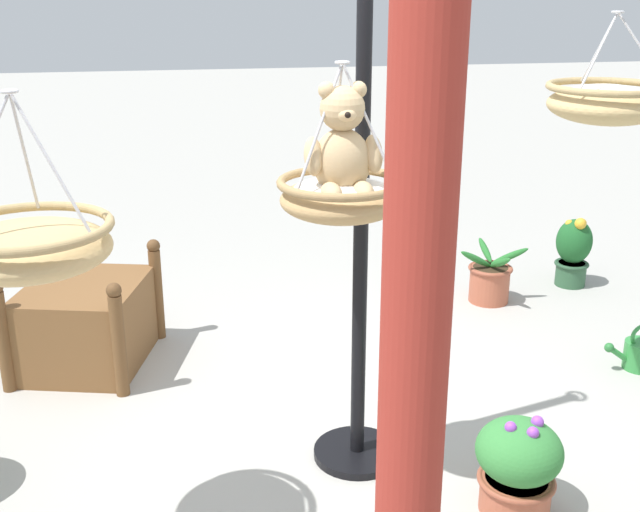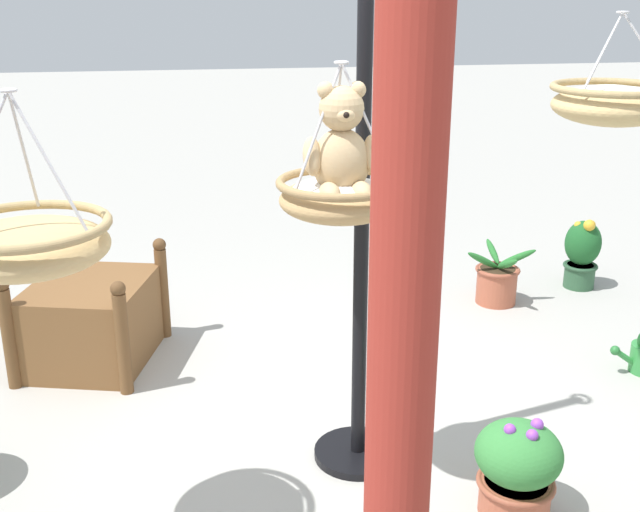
{
  "view_description": "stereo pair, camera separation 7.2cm",
  "coord_description": "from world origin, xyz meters",
  "px_view_note": "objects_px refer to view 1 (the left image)",
  "views": [
    {
      "loc": [
        0.58,
        3.33,
        2.26
      ],
      "look_at": [
        -0.04,
        0.11,
        1.12
      ],
      "focal_mm": 43.54,
      "sensor_mm": 36.0,
      "label": 1
    },
    {
      "loc": [
        0.51,
        3.34,
        2.26
      ],
      "look_at": [
        -0.04,
        0.11,
        1.12
      ],
      "focal_mm": 43.54,
      "sensor_mm": 36.0,
      "label": 2
    }
  ],
  "objects_px": {
    "hanging_basket_with_teddy": "(341,196)",
    "greenhouse_pillar_left": "(415,331)",
    "hanging_basket_left_high": "(607,101)",
    "potted_plant_fern_front": "(490,279)",
    "hanging_basket_right_low": "(29,245)",
    "potted_plant_bushy_green": "(518,465)",
    "display_pole_central": "(360,303)",
    "watering_can": "(639,353)",
    "potted_plant_trailing_ivy": "(573,251)",
    "teddy_bear": "(343,149)",
    "wooden_planter_box": "(86,320)"
  },
  "relations": [
    {
      "from": "potted_plant_bushy_green",
      "to": "watering_can",
      "type": "bearing_deg",
      "value": -139.18
    },
    {
      "from": "teddy_bear",
      "to": "potted_plant_trailing_ivy",
      "type": "distance_m",
      "value": 3.58
    },
    {
      "from": "display_pole_central",
      "to": "hanging_basket_with_teddy",
      "type": "bearing_deg",
      "value": 59.04
    },
    {
      "from": "hanging_basket_with_teddy",
      "to": "potted_plant_bushy_green",
      "type": "distance_m",
      "value": 1.45
    },
    {
      "from": "potted_plant_fern_front",
      "to": "potted_plant_bushy_green",
      "type": "bearing_deg",
      "value": 70.14
    },
    {
      "from": "wooden_planter_box",
      "to": "potted_plant_fern_front",
      "type": "xyz_separation_m",
      "value": [
        -2.89,
        -0.48,
        -0.11
      ]
    },
    {
      "from": "potted_plant_bushy_green",
      "to": "display_pole_central",
      "type": "bearing_deg",
      "value": -42.69
    },
    {
      "from": "hanging_basket_right_low",
      "to": "display_pole_central",
      "type": "bearing_deg",
      "value": -159.3
    },
    {
      "from": "display_pole_central",
      "to": "potted_plant_bushy_green",
      "type": "xyz_separation_m",
      "value": [
        -0.6,
        0.56,
        -0.6
      ]
    },
    {
      "from": "potted_plant_bushy_green",
      "to": "teddy_bear",
      "type": "bearing_deg",
      "value": -20.67
    },
    {
      "from": "teddy_bear",
      "to": "potted_plant_fern_front",
      "type": "relative_size",
      "value": 0.84
    },
    {
      "from": "hanging_basket_left_high",
      "to": "greenhouse_pillar_left",
      "type": "relative_size",
      "value": 0.2
    },
    {
      "from": "display_pole_central",
      "to": "greenhouse_pillar_left",
      "type": "distance_m",
      "value": 1.69
    },
    {
      "from": "teddy_bear",
      "to": "potted_plant_fern_front",
      "type": "distance_m",
      "value": 3.03
    },
    {
      "from": "display_pole_central",
      "to": "watering_can",
      "type": "bearing_deg",
      "value": -162.75
    },
    {
      "from": "potted_plant_bushy_green",
      "to": "watering_can",
      "type": "xyz_separation_m",
      "value": [
        -1.35,
        -1.16,
        -0.14
      ]
    },
    {
      "from": "hanging_basket_right_low",
      "to": "watering_can",
      "type": "bearing_deg",
      "value": -161.32
    },
    {
      "from": "teddy_bear",
      "to": "potted_plant_fern_front",
      "type": "bearing_deg",
      "value": -127.59
    },
    {
      "from": "potted_plant_trailing_ivy",
      "to": "hanging_basket_right_low",
      "type": "bearing_deg",
      "value": 35.18
    },
    {
      "from": "hanging_basket_left_high",
      "to": "potted_plant_fern_front",
      "type": "xyz_separation_m",
      "value": [
        -0.18,
        -1.62,
        -1.55
      ]
    },
    {
      "from": "hanging_basket_with_teddy",
      "to": "watering_can",
      "type": "xyz_separation_m",
      "value": [
        -2.1,
        -0.86,
        -1.34
      ]
    },
    {
      "from": "hanging_basket_right_low",
      "to": "potted_plant_bushy_green",
      "type": "xyz_separation_m",
      "value": [
        -1.96,
        0.05,
        -1.14
      ]
    },
    {
      "from": "watering_can",
      "to": "potted_plant_bushy_green",
      "type": "bearing_deg",
      "value": 40.82
    },
    {
      "from": "hanging_basket_with_teddy",
      "to": "wooden_planter_box",
      "type": "bearing_deg",
      "value": -51.33
    },
    {
      "from": "hanging_basket_with_teddy",
      "to": "greenhouse_pillar_left",
      "type": "bearing_deg",
      "value": 86.05
    },
    {
      "from": "hanging_basket_with_teddy",
      "to": "hanging_basket_left_high",
      "type": "distance_m",
      "value": 1.54
    },
    {
      "from": "wooden_planter_box",
      "to": "watering_can",
      "type": "xyz_separation_m",
      "value": [
        -3.38,
        0.74,
        -0.18
      ]
    },
    {
      "from": "potted_plant_trailing_ivy",
      "to": "watering_can",
      "type": "height_order",
      "value": "potted_plant_trailing_ivy"
    },
    {
      "from": "display_pole_central",
      "to": "hanging_basket_with_teddy",
      "type": "relative_size",
      "value": 4.07
    },
    {
      "from": "hanging_basket_right_low",
      "to": "wooden_planter_box",
      "type": "distance_m",
      "value": 2.16
    },
    {
      "from": "display_pole_central",
      "to": "potted_plant_bushy_green",
      "type": "relative_size",
      "value": 5.5
    },
    {
      "from": "hanging_basket_left_high",
      "to": "hanging_basket_right_low",
      "type": "height_order",
      "value": "hanging_basket_left_high"
    },
    {
      "from": "potted_plant_bushy_green",
      "to": "potted_plant_trailing_ivy",
      "type": "relative_size",
      "value": 0.83
    },
    {
      "from": "hanging_basket_right_low",
      "to": "greenhouse_pillar_left",
      "type": "bearing_deg",
      "value": 136.68
    },
    {
      "from": "display_pole_central",
      "to": "potted_plant_bushy_green",
      "type": "bearing_deg",
      "value": 137.31
    },
    {
      "from": "hanging_basket_with_teddy",
      "to": "potted_plant_fern_front",
      "type": "bearing_deg",
      "value": -127.89
    },
    {
      "from": "hanging_basket_with_teddy",
      "to": "display_pole_central",
      "type": "bearing_deg",
      "value": -120.96
    },
    {
      "from": "potted_plant_bushy_green",
      "to": "greenhouse_pillar_left",
      "type": "bearing_deg",
      "value": 49.98
    },
    {
      "from": "hanging_basket_right_low",
      "to": "greenhouse_pillar_left",
      "type": "relative_size",
      "value": 0.22
    },
    {
      "from": "potted_plant_fern_front",
      "to": "display_pole_central",
      "type": "bearing_deg",
      "value": 51.25
    },
    {
      "from": "hanging_basket_with_teddy",
      "to": "potted_plant_trailing_ivy",
      "type": "xyz_separation_m",
      "value": [
        -2.39,
        -2.27,
        -1.15
      ]
    },
    {
      "from": "hanging_basket_with_teddy",
      "to": "potted_plant_trailing_ivy",
      "type": "relative_size",
      "value": 1.12
    },
    {
      "from": "hanging_basket_left_high",
      "to": "potted_plant_fern_front",
      "type": "height_order",
      "value": "hanging_basket_left_high"
    },
    {
      "from": "potted_plant_fern_front",
      "to": "potted_plant_bushy_green",
      "type": "distance_m",
      "value": 2.53
    },
    {
      "from": "potted_plant_fern_front",
      "to": "watering_can",
      "type": "relative_size",
      "value": 1.61
    },
    {
      "from": "greenhouse_pillar_left",
      "to": "potted_plant_fern_front",
      "type": "xyz_separation_m",
      "value": [
        -1.71,
        -3.39,
        -1.25
      ]
    },
    {
      "from": "greenhouse_pillar_left",
      "to": "potted_plant_trailing_ivy",
      "type": "xyz_separation_m",
      "value": [
        -2.48,
        -3.59,
        -1.13
      ]
    },
    {
      "from": "display_pole_central",
      "to": "potted_plant_fern_front",
      "type": "bearing_deg",
      "value": -128.75
    },
    {
      "from": "wooden_planter_box",
      "to": "potted_plant_bushy_green",
      "type": "xyz_separation_m",
      "value": [
        -2.03,
        1.91,
        -0.04
      ]
    },
    {
      "from": "hanging_basket_left_high",
      "to": "hanging_basket_right_low",
      "type": "xyz_separation_m",
      "value": [
        2.64,
        0.72,
        -0.35
      ]
    }
  ]
}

